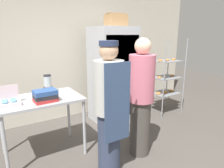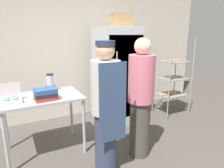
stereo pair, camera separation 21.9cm
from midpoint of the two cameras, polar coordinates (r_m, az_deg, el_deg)
back_wall at (r=4.34m, az=-8.45°, el=10.92°), size 6.40×0.12×3.03m
refrigerator at (r=3.98m, az=2.99°, el=2.43°), size 0.77×0.76×1.88m
baking_rack at (r=4.58m, az=18.22°, el=1.60°), size 0.66×0.51×1.66m
prep_counter at (r=3.04m, az=-17.41°, el=-5.19°), size 1.10×0.73×0.87m
donut_box at (r=2.87m, az=-24.98°, el=-4.01°), size 0.26×0.20×0.24m
blender_pitcher at (r=3.21m, az=-15.35°, el=0.10°), size 0.14×0.14×0.28m
binder_stack at (r=2.82m, az=-16.33°, el=-2.85°), size 0.30×0.23×0.16m
cardboard_storage_box at (r=3.91m, az=4.18°, el=17.75°), size 0.37×0.29×0.24m
person_baker at (r=2.44m, az=0.84°, el=-6.89°), size 0.35×0.37×1.68m
person_customer at (r=2.84m, az=10.39°, el=-4.14°), size 0.36×0.36×1.70m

